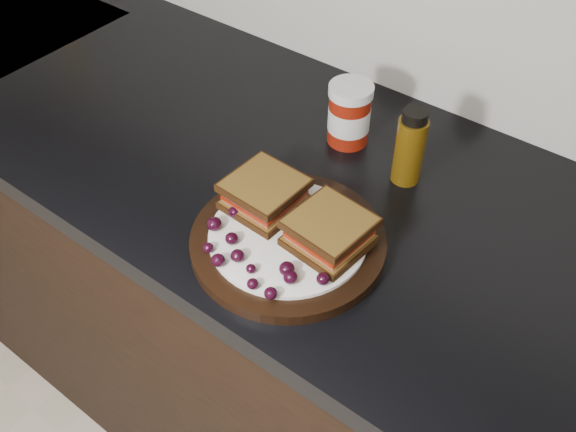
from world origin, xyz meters
name	(u,v)px	position (x,y,z in m)	size (l,w,h in m)	color
base_cabinets	(367,385)	(0.00, 1.70, 0.43)	(3.96, 0.58, 0.86)	black
countertop	(392,229)	(0.00, 1.70, 0.88)	(3.98, 0.60, 0.04)	black
plate	(288,241)	(-0.09, 1.56, 0.91)	(0.28, 0.28, 0.02)	black
sandwich_left	(265,194)	(-0.16, 1.59, 0.95)	(0.10, 0.10, 0.05)	brown
sandwich_right	(329,232)	(-0.04, 1.58, 0.95)	(0.10, 0.10, 0.05)	brown
grape_0	(214,224)	(-0.18, 1.51, 0.93)	(0.02, 0.02, 0.02)	black
grape_1	(232,239)	(-0.15, 1.50, 0.93)	(0.02, 0.02, 0.02)	black
grape_2	(208,248)	(-0.16, 1.47, 0.93)	(0.02, 0.02, 0.01)	black
grape_3	(218,260)	(-0.13, 1.46, 0.93)	(0.02, 0.02, 0.02)	black
grape_4	(237,256)	(-0.12, 1.48, 0.93)	(0.02, 0.02, 0.02)	black
grape_5	(251,269)	(-0.09, 1.48, 0.93)	(0.01, 0.01, 0.01)	black
grape_6	(253,284)	(-0.07, 1.46, 0.93)	(0.02, 0.02, 0.01)	black
grape_7	(271,293)	(-0.04, 1.46, 0.93)	(0.02, 0.02, 0.02)	black
grape_8	(290,277)	(-0.04, 1.49, 0.93)	(0.02, 0.02, 0.02)	black
grape_9	(287,269)	(-0.05, 1.50, 0.93)	(0.02, 0.02, 0.02)	black
grape_10	(323,279)	(0.00, 1.52, 0.93)	(0.02, 0.02, 0.02)	black
grape_11	(329,265)	(-0.01, 1.54, 0.93)	(0.02, 0.02, 0.02)	black
grape_12	(331,256)	(-0.02, 1.56, 0.93)	(0.02, 0.02, 0.02)	black
grape_13	(350,235)	(-0.02, 1.61, 0.93)	(0.02, 0.02, 0.02)	black
grape_14	(342,228)	(-0.04, 1.61, 0.93)	(0.02, 0.02, 0.01)	black
grape_15	(281,208)	(-0.13, 1.59, 0.93)	(0.02, 0.02, 0.02)	black
grape_16	(260,196)	(-0.17, 1.59, 0.93)	(0.02, 0.02, 0.02)	black
grape_17	(265,203)	(-0.15, 1.58, 0.93)	(0.02, 0.02, 0.02)	black
grape_18	(239,202)	(-0.18, 1.56, 0.93)	(0.02, 0.02, 0.02)	black
grape_19	(234,212)	(-0.18, 1.54, 0.93)	(0.02, 0.02, 0.02)	black
grape_20	(275,206)	(-0.14, 1.59, 0.93)	(0.02, 0.02, 0.02)	black
grape_21	(266,211)	(-0.14, 1.57, 0.93)	(0.02, 0.02, 0.02)	black
grape_22	(253,214)	(-0.15, 1.56, 0.93)	(0.02, 0.02, 0.01)	black
condiment_jar	(349,114)	(-0.16, 1.82, 0.95)	(0.07, 0.07, 0.11)	maroon
oil_bottle	(410,146)	(-0.03, 1.79, 0.96)	(0.05, 0.05, 0.13)	#4A3107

